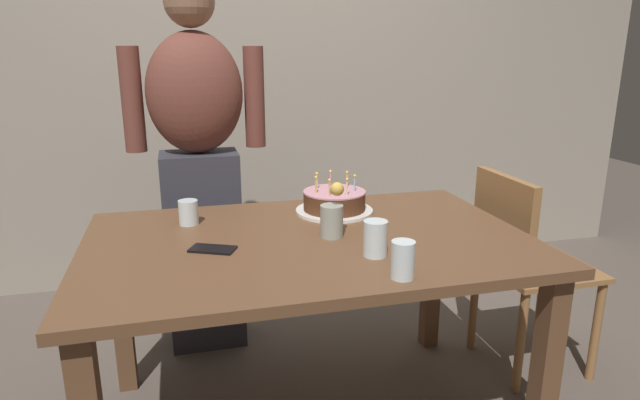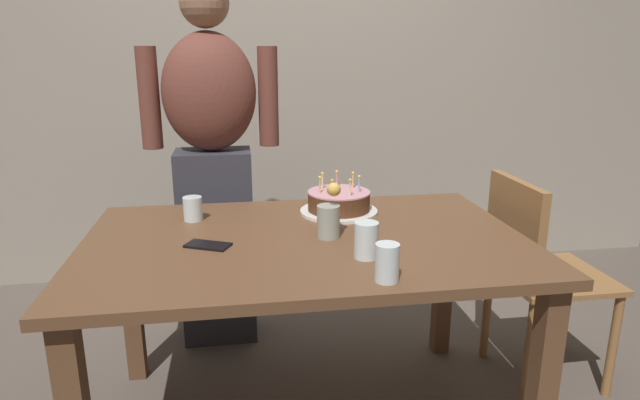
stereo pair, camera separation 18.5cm
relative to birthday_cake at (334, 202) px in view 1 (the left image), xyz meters
The scene contains 10 objects.
back_wall 1.40m from the birthday_cake, 97.37° to the left, with size 5.20×0.10×2.60m, color #9E9384.
dining_table 0.34m from the birthday_cake, 122.16° to the right, with size 1.50×0.96×0.74m.
birthday_cake is the anchor object (origin of this frame).
water_glass_near 0.56m from the birthday_cake, behind, with size 0.07×0.07×0.09m, color silver.
water_glass_far 0.66m from the birthday_cake, 89.25° to the right, with size 0.07×0.07×0.11m, color silver.
water_glass_side 0.48m from the birthday_cake, 90.77° to the right, with size 0.08×0.08×0.11m, color silver.
cell_phone 0.58m from the birthday_cake, 148.24° to the right, with size 0.14×0.07×0.01m, color black.
flower_vase 0.29m from the birthday_cake, 107.37° to the right, with size 0.08×0.08×0.19m.
person_man_bearded 0.68m from the birthday_cake, 137.66° to the left, with size 0.61×0.27×1.66m.
dining_chair 0.84m from the birthday_cake, ahead, with size 0.42×0.42×0.87m.
Camera 1 is at (-0.40, -1.70, 1.36)m, focal length 30.32 mm.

